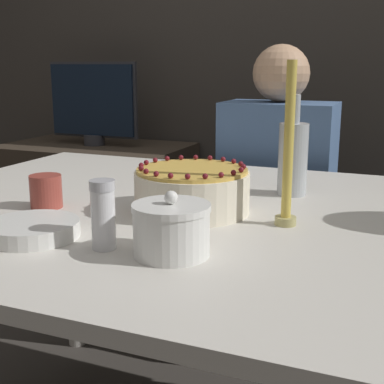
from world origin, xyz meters
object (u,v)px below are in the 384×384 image
Objects in this scene: sugar_bowl at (171,229)px; bottle at (293,157)px; person_man_blue_shirt at (275,226)px; sugar_shaker at (103,214)px; candle at (288,158)px; cake at (192,190)px; tv_monitor at (93,103)px.

sugar_bowl is 0.54× the size of bottle.
sugar_bowl is 0.12× the size of person_man_blue_shirt.
candle is (0.28, 0.28, 0.08)m from sugar_shaker.
sugar_shaker is 1.15m from person_man_blue_shirt.
person_man_blue_shirt is (0.06, 1.10, -0.33)m from sugar_shaker.
cake is at bearing 89.30° from person_man_blue_shirt.
tv_monitor is (-0.98, 0.31, 0.42)m from person_man_blue_shirt.
cake is 2.04× the size of sugar_shaker.
tv_monitor is at bearing 127.07° from sugar_bowl.
bottle is at bearing 55.12° from cake.
person_man_blue_shirt reaches higher than cake.
bottle is at bearing 79.27° from sugar_bowl.
tv_monitor reaches higher than cake.
person_man_blue_shirt is (-0.17, 0.55, -0.36)m from bottle.
tv_monitor reaches higher than sugar_shaker.
sugar_bowl is at bearing -74.79° from cake.
sugar_bowl is 0.55m from bottle.
sugar_shaker is 0.28× the size of tv_monitor.
person_man_blue_shirt reaches higher than bottle.
tv_monitor is at bearing -17.31° from person_man_blue_shirt.
bottle is at bearing 107.03° from person_man_blue_shirt.
person_man_blue_shirt is 2.52× the size of tv_monitor.
bottle is (0.23, 0.55, 0.03)m from sugar_shaker.
sugar_bowl is 1.13m from person_man_blue_shirt.
candle is at bearing 45.01° from sugar_shaker.
cake is at bearing -124.88° from bottle.
sugar_bowl is 0.30× the size of tv_monitor.
person_man_blue_shirt is (0.01, 0.80, -0.31)m from cake.
tv_monitor is at bearing 136.70° from candle.
cake is at bearing 105.21° from sugar_bowl.
cake is 0.57× the size of tv_monitor.
sugar_shaker is 1.68m from tv_monitor.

